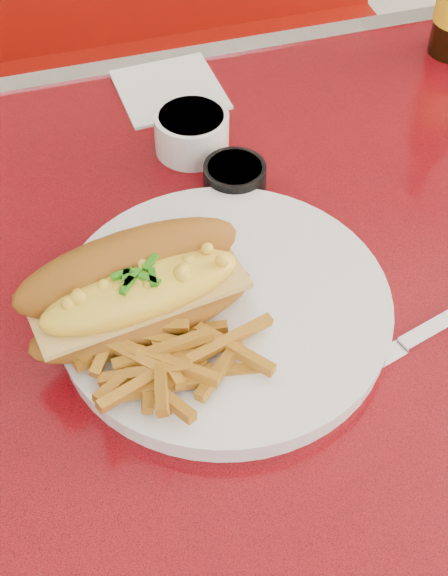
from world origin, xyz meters
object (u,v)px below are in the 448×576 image
object	(u,v)px
dinner_plate	(224,309)
fork	(219,279)
diner_table	(228,400)
knife	(393,352)
mac_hoagie	(137,289)
gravy_ramekin	(192,131)
booth_bench_far	(110,160)
sauce_cup_right	(235,177)

from	to	relation	value
dinner_plate	fork	world-z (taller)	same
diner_table	knife	xyz separation A→B (m)	(0.12, -0.09, 0.16)
mac_hoagie	fork	world-z (taller)	mac_hoagie
gravy_ramekin	knife	distance (m)	0.33
booth_bench_far	mac_hoagie	world-z (taller)	booth_bench_far
dinner_plate	gravy_ramekin	bearing A→B (deg)	81.70
mac_hoagie	gravy_ramekin	xyz separation A→B (m)	(0.11, 0.23, -0.03)
sauce_cup_right	gravy_ramekin	bearing A→B (deg)	107.32
mac_hoagie	fork	bearing A→B (deg)	8.23
dinner_plate	knife	distance (m)	0.15
booth_bench_far	dinner_plate	world-z (taller)	booth_bench_far
booth_bench_far	gravy_ramekin	size ratio (longest dim) A/B	12.57
dinner_plate	booth_bench_far	bearing A→B (deg)	89.44
fork	gravy_ramekin	xyz separation A→B (m)	(0.03, 0.21, 0.00)
diner_table	dinner_plate	xyz separation A→B (m)	(-0.01, -0.01, 0.17)
booth_bench_far	dinner_plate	size ratio (longest dim) A/B	3.77
diner_table	sauce_cup_right	bearing A→B (deg)	70.76
dinner_plate	mac_hoagie	size ratio (longest dim) A/B	1.50
dinner_plate	sauce_cup_right	world-z (taller)	sauce_cup_right
diner_table	fork	size ratio (longest dim) A/B	8.47
booth_bench_far	mac_hoagie	size ratio (longest dim) A/B	5.65
sauce_cup_right	knife	xyz separation A→B (m)	(0.07, -0.24, -0.02)
booth_bench_far	mac_hoagie	xyz separation A→B (m)	(-0.08, -0.82, 0.54)
diner_table	fork	distance (m)	0.18
booth_bench_far	knife	distance (m)	1.03
knife	sauce_cup_right	bearing A→B (deg)	90.32
dinner_plate	sauce_cup_right	size ratio (longest dim) A/B	3.82
sauce_cup_right	knife	distance (m)	0.25
mac_hoagie	sauce_cup_right	xyz separation A→B (m)	(0.13, 0.15, -0.04)
diner_table	dinner_plate	world-z (taller)	dinner_plate
dinner_plate	gravy_ramekin	distance (m)	0.24
mac_hoagie	knife	size ratio (longest dim) A/B	1.01
diner_table	knife	world-z (taller)	knife
gravy_ramekin	diner_table	bearing A→B (deg)	-96.76
fork	gravy_ramekin	distance (m)	0.21
dinner_plate	sauce_cup_right	bearing A→B (deg)	69.66
booth_bench_far	knife	bearing A→B (deg)	-82.37
diner_table	fork	world-z (taller)	fork
fork	gravy_ramekin	bearing A→B (deg)	1.44
mac_hoagie	dinner_plate	bearing A→B (deg)	-11.77
fork	sauce_cup_right	world-z (taller)	sauce_cup_right
booth_bench_far	dinner_plate	xyz separation A→B (m)	(-0.01, -0.82, 0.49)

